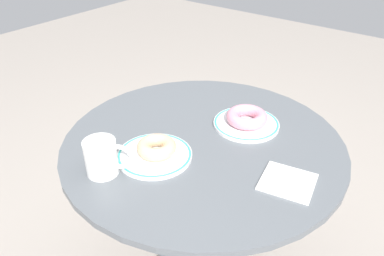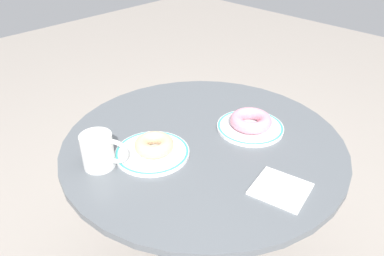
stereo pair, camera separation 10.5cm
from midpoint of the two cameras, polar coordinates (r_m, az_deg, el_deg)
cafe_table at (r=1.23m, az=-0.98°, el=-11.00°), size 0.80×0.80×0.70m
plate_left at (r=1.02m, az=-8.54°, el=-4.12°), size 0.20×0.20×0.01m
plate_right at (r=1.15m, az=5.55°, el=0.58°), size 0.20×0.20×0.01m
donut_glazed at (r=1.01m, az=-8.30°, el=-2.96°), size 0.14×0.14×0.04m
donut_pink_frosted at (r=1.14m, az=5.61°, el=1.57°), size 0.16×0.16×0.04m
paper_napkin at (r=0.95m, az=11.05°, el=-8.03°), size 0.14×0.15×0.01m
coffee_mug at (r=0.97m, az=-16.25°, el=-4.33°), size 0.09×0.11×0.09m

